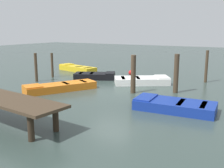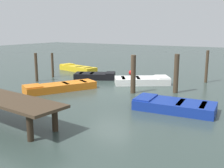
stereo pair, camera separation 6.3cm
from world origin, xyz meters
name	(u,v)px [view 2 (the right image)]	position (x,y,z in m)	size (l,w,h in m)	color
ground_plane	(112,90)	(0.00, 0.00, 0.00)	(80.00, 80.00, 0.00)	#33423D
dock_segment	(4,100)	(0.76, 6.45, 0.83)	(5.41, 1.94, 0.95)	#423323
rowboat_blue	(174,105)	(-4.11, 1.94, 0.22)	(3.35, 1.67, 0.46)	navy
rowboat_white	(142,80)	(-0.75, -2.45, 0.22)	(3.58, 3.04, 0.46)	silver
rowboat_black	(95,76)	(2.71, -2.38, 0.22)	(2.97, 2.24, 0.46)	black
rowboat_orange	(60,87)	(2.41, 1.56, 0.22)	(2.85, 3.99, 0.46)	orange
rowboat_yellow	(78,68)	(5.87, -4.53, 0.22)	(3.67, 1.85, 0.46)	gold
mooring_piling_center	(36,67)	(5.50, 0.27, 0.92)	(0.18, 0.18, 1.84)	#423323
mooring_piling_mid_right	(52,65)	(5.68, -1.44, 0.85)	(0.17, 0.17, 1.70)	#423323
mooring_piling_far_left	(176,74)	(-3.24, -1.17, 1.03)	(0.26, 0.26, 2.07)	#423323
mooring_piling_near_right	(133,74)	(-1.29, 0.00, 1.01)	(0.27, 0.27, 2.02)	#423323
mooring_piling_near_left	(207,67)	(-4.07, -4.92, 1.02)	(0.18, 0.18, 2.03)	#423323
marker_buoy	(131,73)	(0.92, -4.30, 0.29)	(0.36, 0.36, 0.48)	#262626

